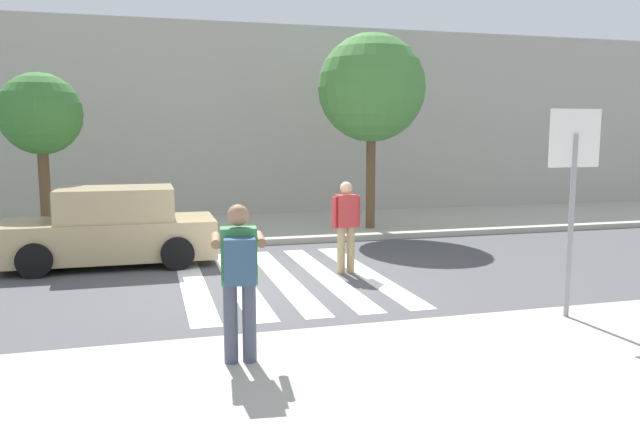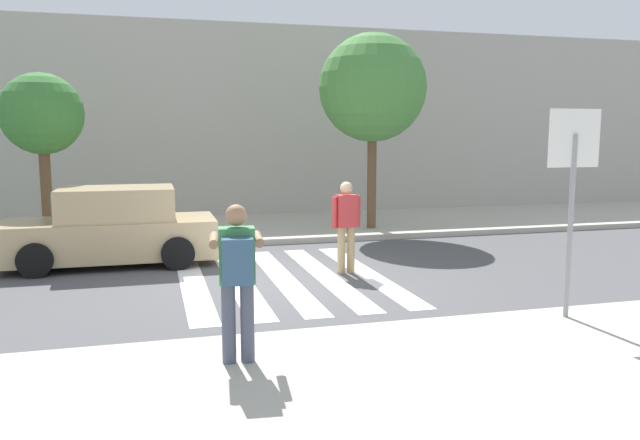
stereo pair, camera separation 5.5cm
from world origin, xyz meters
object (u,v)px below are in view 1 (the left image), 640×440
object	(u,v)px
parked_car_tan	(112,229)
street_tree_center	(372,88)
street_tree_west	(40,115)
stop_sign	(573,167)
pedestrian_crossing	(346,222)
photographer_with_backpack	(239,270)

from	to	relation	value
parked_car_tan	street_tree_center	bearing A→B (deg)	20.70
street_tree_west	street_tree_center	xyz separation A→B (m)	(7.87, 0.25, 0.75)
street_tree_center	stop_sign	bearing A→B (deg)	-91.54
street_tree_center	pedestrian_crossing	bearing A→B (deg)	-115.51
stop_sign	street_tree_center	bearing A→B (deg)	88.46
photographer_with_backpack	parked_car_tan	world-z (taller)	photographer_with_backpack
stop_sign	pedestrian_crossing	bearing A→B (deg)	115.55
stop_sign	street_tree_center	size ratio (longest dim) A/B	0.55
parked_car_tan	street_tree_west	xyz separation A→B (m)	(-1.50, 2.16, 2.28)
stop_sign	street_tree_west	distance (m)	11.15
street_tree_west	pedestrian_crossing	bearing A→B (deg)	-35.73
pedestrian_crossing	parked_car_tan	distance (m)	4.71
stop_sign	street_tree_west	size ratio (longest dim) A/B	0.73
photographer_with_backpack	street_tree_center	xyz separation A→B (m)	(4.74, 8.88, 2.59)
photographer_with_backpack	street_tree_center	world-z (taller)	street_tree_center
pedestrian_crossing	street_tree_west	distance (m)	7.39
street_tree_west	street_tree_center	distance (m)	7.91
stop_sign	parked_car_tan	distance (m)	8.65
stop_sign	photographer_with_backpack	world-z (taller)	stop_sign
stop_sign	parked_car_tan	xyz separation A→B (m)	(-6.14, 5.91, -1.45)
stop_sign	photographer_with_backpack	distance (m)	4.66
street_tree_west	street_tree_center	world-z (taller)	street_tree_center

